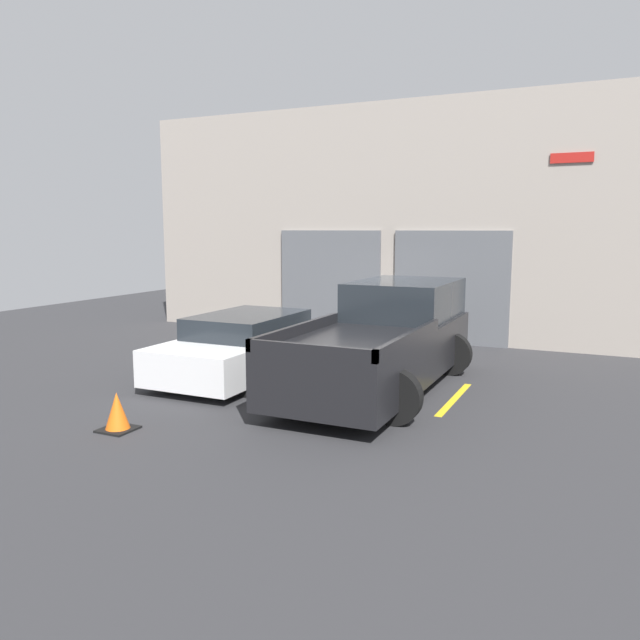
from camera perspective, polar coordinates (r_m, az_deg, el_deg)
The scene contains 8 objects.
ground_plane at distance 13.40m, azimuth 2.80°, elevation -3.79°, with size 28.00×28.00×0.00m, color #2D2D30.
shophouse_building at distance 16.20m, azimuth 7.32°, elevation 8.72°, with size 14.62×0.68×5.96m.
pickup_truck at distance 11.21m, azimuth 5.96°, elevation -1.80°, with size 2.55×5.56×1.82m.
sedan_white at distance 12.12m, azimuth -6.77°, elevation -2.37°, with size 2.25×4.21×1.19m.
parking_stripe_far_left at distance 12.97m, azimuth -11.89°, elevation -4.35°, with size 0.12×2.20×0.01m, color gold.
parking_stripe_left at distance 11.58m, azimuth -1.05°, elevation -5.70°, with size 0.12×2.20×0.01m, color gold.
parking_stripe_centre at distance 10.71m, azimuth 12.18°, elevation -7.06°, with size 0.12×2.20×0.01m, color gold.
traffic_cone at distance 9.29m, azimuth -18.05°, elevation -8.08°, with size 0.47×0.47×0.55m.
Camera 1 is at (4.94, -12.14, 2.81)m, focal length 35.00 mm.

